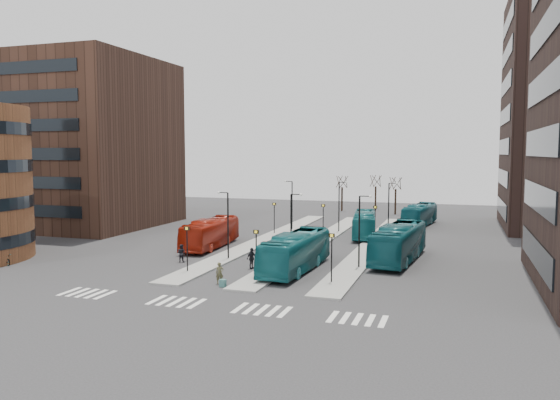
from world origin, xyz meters
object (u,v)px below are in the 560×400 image
(suitcase, at_px, (223,283))
(commuter_b, at_px, (251,258))
(teal_bus_b, at_px, (364,224))
(commuter_c, at_px, (299,256))
(traveller, at_px, (220,273))
(teal_bus_a, at_px, (296,252))
(teal_bus_c, at_px, (399,243))
(teal_bus_d, at_px, (420,215))
(commuter_a, at_px, (181,253))
(bicycle_far, at_px, (5,259))
(red_bus, at_px, (211,233))

(suitcase, distance_m, commuter_b, 6.50)
(suitcase, xyz_separation_m, commuter_b, (-0.26, 6.47, 0.62))
(teal_bus_b, distance_m, commuter_c, 18.21)
(commuter_b, bearing_deg, commuter_c, -35.09)
(teal_bus_b, relative_size, commuter_b, 5.86)
(traveller, bearing_deg, teal_bus_a, 23.58)
(teal_bus_c, xyz_separation_m, teal_bus_d, (0.13, 25.26, -0.22))
(commuter_a, bearing_deg, traveller, 137.29)
(commuter_a, distance_m, bicycle_far, 15.23)
(commuter_c, bearing_deg, commuter_b, -39.37)
(suitcase, xyz_separation_m, commuter_c, (3.26, 8.83, 0.59))
(bicycle_far, bearing_deg, teal_bus_d, -20.15)
(bicycle_far, bearing_deg, traveller, -70.52)
(commuter_b, bearing_deg, bicycle_far, 125.14)
(teal_bus_a, bearing_deg, teal_bus_b, 85.63)
(red_bus, distance_m, teal_bus_c, 19.23)
(commuter_a, xyz_separation_m, commuter_c, (10.48, 1.74, 0.06))
(suitcase, height_order, teal_bus_b, teal_bus_b)
(red_bus, xyz_separation_m, commuter_c, (11.26, -5.97, -0.63))
(commuter_b, xyz_separation_m, commuter_c, (3.52, 2.36, -0.03))
(teal_bus_b, bearing_deg, commuter_b, -115.09)
(teal_bus_b, relative_size, traveller, 6.47)
(suitcase, height_order, red_bus, red_bus)
(teal_bus_c, bearing_deg, teal_bus_d, 95.64)
(red_bus, distance_m, bicycle_far, 19.01)
(teal_bus_c, height_order, commuter_b, teal_bus_c)
(suitcase, xyz_separation_m, teal_bus_d, (11.32, 38.96, 1.18))
(traveller, height_order, commuter_b, commuter_b)
(traveller, bearing_deg, teal_bus_c, 14.88)
(teal_bus_d, relative_size, commuter_b, 5.85)
(teal_bus_a, relative_size, traveller, 7.06)
(teal_bus_b, distance_m, bicycle_far, 37.36)
(red_bus, xyz_separation_m, teal_bus_b, (13.91, 12.04, -0.03))
(teal_bus_a, distance_m, commuter_b, 3.85)
(commuter_b, bearing_deg, suitcase, -156.63)
(teal_bus_d, height_order, commuter_c, teal_bus_d)
(teal_bus_a, xyz_separation_m, teal_bus_d, (7.82, 32.02, -0.13))
(teal_bus_d, bearing_deg, teal_bus_b, -104.68)
(suitcase, relative_size, teal_bus_d, 0.05)
(suitcase, bearing_deg, commuter_c, 73.12)
(teal_bus_c, height_order, traveller, teal_bus_c)
(suitcase, xyz_separation_m, red_bus, (-8.00, 14.79, 1.22))
(teal_bus_a, xyz_separation_m, commuter_b, (-3.76, -0.47, -0.70))
(commuter_c, bearing_deg, suitcase, -3.46)
(teal_bus_c, height_order, teal_bus_d, teal_bus_c)
(teal_bus_b, height_order, bicycle_far, teal_bus_b)
(teal_bus_a, height_order, commuter_b, teal_bus_a)
(teal_bus_b, xyz_separation_m, commuter_a, (-13.12, -19.75, -0.65))
(commuter_b, bearing_deg, teal_bus_d, 1.47)
(teal_bus_b, bearing_deg, teal_bus_d, 57.66)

